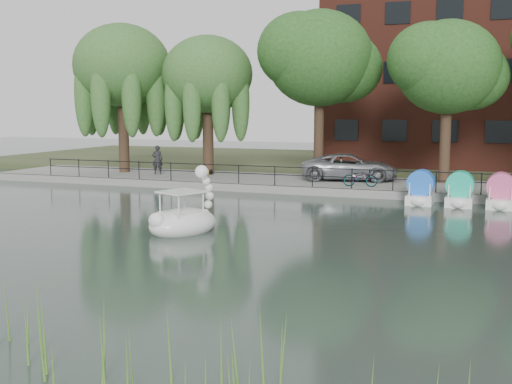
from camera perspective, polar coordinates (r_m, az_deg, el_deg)
The scene contains 15 objects.
ground_plane at distance 20.10m, azimuth -5.42°, elevation -5.00°, with size 120.00×120.00×0.00m, color #3F5049.
promenade at distance 34.94m, azimuth 6.26°, elevation 0.65°, with size 40.00×6.00×0.40m, color gray.
kerb at distance 32.11m, azimuth 4.93°, elevation 0.06°, with size 40.00×0.25×0.40m, color gray.
land_strip at distance 48.55m, azimuth 10.45°, elevation 2.46°, with size 60.00×22.00×0.36m, color #47512D.
railing at distance 32.20m, azimuth 5.04°, elevation 1.78°, with size 32.00×0.05×1.00m.
apartment_building at distance 47.84m, azimuth 19.21°, elevation 13.11°, with size 20.00×10.07×18.00m.
willow_left at distance 40.49m, azimuth -11.84°, elevation 10.93°, with size 5.88×5.88×9.01m.
willow_mid at distance 38.24m, azimuth -4.33°, elevation 10.34°, with size 5.32×5.32×8.15m.
broadleaf_center at distance 36.98m, azimuth 5.69°, elevation 11.68°, with size 6.00×6.00×9.25m.
broadleaf_right at distance 35.24m, azimuth 16.69°, elevation 10.52°, with size 5.40×5.40×8.32m.
minivan at distance 35.33m, azimuth 8.35°, elevation 2.38°, with size 6.01×2.76×1.67m, color gray.
bicycle at distance 32.71m, azimuth 9.26°, elevation 1.36°, with size 1.72×0.60×1.00m, color gray.
pedestrian at distance 38.62m, azimuth -8.77°, elevation 3.03°, with size 0.71×0.48×1.98m, color black.
swan_boat at distance 22.63m, azimuth -6.40°, elevation -2.30°, with size 2.61×3.17×2.31m.
reed_bank at distance 11.16m, azimuth -18.24°, elevation -12.47°, with size 24.00×2.40×1.20m.
Camera 1 is at (8.73, -17.57, 4.34)m, focal length 45.00 mm.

